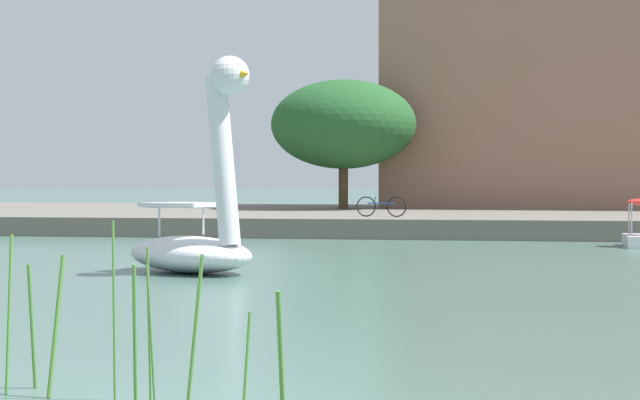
% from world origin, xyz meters
% --- Properties ---
extents(shore_bank_far, '(132.46, 22.50, 0.60)m').
position_xyz_m(shore_bank_far, '(0.00, 35.77, 0.30)').
color(shore_bank_far, '#6B665B').
rests_on(shore_bank_far, ground_plane).
extents(swan_boat, '(3.40, 3.04, 3.96)m').
position_xyz_m(swan_boat, '(-2.78, 12.55, 0.87)').
color(swan_boat, white).
rests_on(swan_boat, ground_plane).
extents(tree_sapling_by_fence, '(8.36, 8.44, 5.27)m').
position_xyz_m(tree_sapling_by_fence, '(-3.71, 36.20, 4.05)').
color(tree_sapling_by_fence, '#4C3823').
rests_on(tree_sapling_by_fence, shore_bank_far).
extents(bicycle_parked, '(1.64, 0.32, 0.66)m').
position_xyz_m(bicycle_parked, '(-1.04, 26.89, 0.93)').
color(bicycle_parked, black).
rests_on(bicycle_parked, shore_bank_far).
extents(apartment_block, '(20.28, 10.13, 15.03)m').
position_xyz_m(apartment_block, '(7.71, 40.74, 8.11)').
color(apartment_block, '#996B56').
rests_on(apartment_block, shore_bank_far).
extents(reed_clump_foreground, '(3.17, 1.36, 1.49)m').
position_xyz_m(reed_clump_foreground, '(-0.18, 1.23, 0.56)').
color(reed_clump_foreground, '#4C7F33').
rests_on(reed_clump_foreground, ground_plane).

